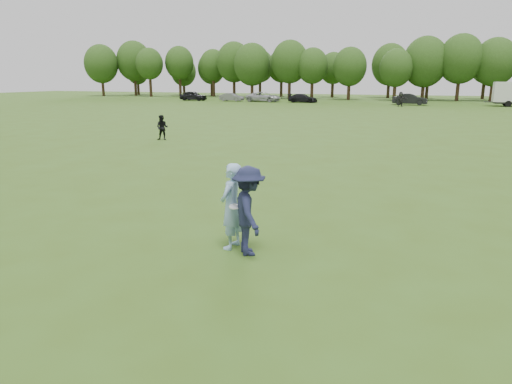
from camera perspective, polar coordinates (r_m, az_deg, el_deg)
ground at (r=10.37m, az=-2.77°, el=-6.94°), size 200.00×200.00×0.00m
thrower at (r=10.07m, az=-3.09°, el=-1.79°), size 0.51×0.73×1.93m
defender at (r=9.71m, az=-0.91°, el=-2.37°), size 1.28×1.44×1.93m
player_far_a at (r=28.74m, az=-11.64°, el=7.89°), size 0.85×0.72×1.52m
player_far_d at (r=64.51m, az=17.62°, el=11.00°), size 1.88×0.91×1.95m
car_a at (r=79.08m, az=-7.85°, el=11.83°), size 4.70×2.03×1.58m
car_b at (r=76.30m, az=-3.07°, el=11.76°), size 4.04×1.60×1.31m
car_c at (r=74.30m, az=0.95°, el=11.80°), size 5.60×2.78×1.53m
car_d at (r=72.32m, az=5.87°, el=11.58°), size 4.63×2.02×1.33m
car_f at (r=68.84m, az=18.68°, el=10.91°), size 4.78×1.76×1.57m
disc_in_play at (r=9.80m, az=-2.62°, el=-1.83°), size 0.31×0.31×0.07m
treeline at (r=85.83m, az=20.39°, el=14.93°), size 130.35×18.39×11.74m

